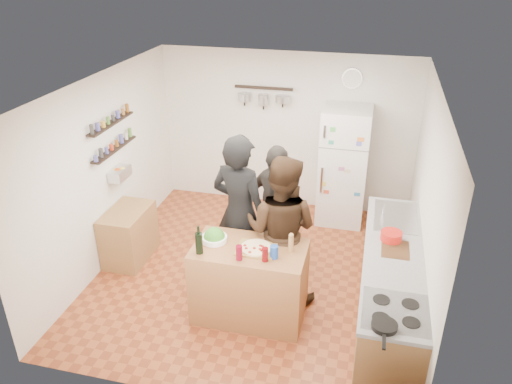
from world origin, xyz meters
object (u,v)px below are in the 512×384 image
(pepper_mill, at_px, (291,244))
(person_back, at_px, (276,207))
(side_table, at_px, (129,235))
(fridge, at_px, (343,166))
(person_left, at_px, (240,214))
(salad_bowl, at_px, (214,239))
(salt_canister, at_px, (274,252))
(skillet, at_px, (384,326))
(prep_island, at_px, (250,282))
(wall_clock, at_px, (352,78))
(person_center, at_px, (281,230))
(red_bowl, at_px, (391,236))
(wine_bottle, at_px, (199,243))
(counter_run, at_px, (390,290))

(pepper_mill, relative_size, person_back, 0.11)
(pepper_mill, xyz_separation_m, side_table, (-2.34, 0.69, -0.63))
(pepper_mill, xyz_separation_m, fridge, (0.35, 2.49, -0.10))
(person_left, bearing_deg, salad_bowl, 90.12)
(salt_canister, xyz_separation_m, skillet, (1.15, -0.84, -0.04))
(pepper_mill, height_order, fridge, fridge)
(salad_bowl, distance_m, skillet, 2.13)
(salad_bowl, xyz_separation_m, person_left, (0.15, 0.51, 0.07))
(prep_island, relative_size, skillet, 5.44)
(wall_clock, bearing_deg, person_back, -113.03)
(pepper_mill, height_order, person_center, person_center)
(skillet, height_order, fridge, fridge)
(skillet, distance_m, red_bowl, 1.49)
(prep_island, distance_m, person_back, 1.20)
(prep_island, distance_m, skillet, 1.81)
(person_center, relative_size, fridge, 1.03)
(prep_island, relative_size, wall_clock, 4.17)
(skillet, bearing_deg, person_back, 123.62)
(person_left, xyz_separation_m, person_center, (0.53, -0.13, -0.08))
(wine_bottle, height_order, person_center, person_center)
(side_table, bearing_deg, salad_bowl, -25.34)
(person_back, xyz_separation_m, side_table, (-1.95, -0.39, -0.48))
(person_back, bearing_deg, salt_canister, 140.37)
(wine_bottle, relative_size, wall_clock, 0.81)
(skillet, bearing_deg, wall_clock, 99.63)
(counter_run, distance_m, skillet, 1.30)
(prep_island, height_order, side_table, prep_island)
(pepper_mill, relative_size, red_bowl, 0.75)
(salt_canister, bearing_deg, red_bowl, 28.43)
(fridge, bearing_deg, person_back, -117.68)
(person_left, xyz_separation_m, fridge, (1.07, 1.98, -0.10))
(person_center, bearing_deg, wine_bottle, 49.54)
(salt_canister, distance_m, red_bowl, 1.37)
(red_bowl, distance_m, wall_clock, 2.71)
(pepper_mill, height_order, wall_clock, wall_clock)
(person_center, height_order, person_back, person_center)
(skillet, xyz_separation_m, red_bowl, (0.05, 1.49, 0.03))
(pepper_mill, xyz_separation_m, red_bowl, (1.05, 0.48, -0.03))
(skillet, distance_m, wall_clock, 4.07)
(salad_bowl, relative_size, skillet, 1.25)
(salt_canister, xyz_separation_m, person_back, (-0.24, 1.25, -0.14))
(salad_bowl, height_order, pepper_mill, pepper_mill)
(fridge, bearing_deg, salt_canister, -100.74)
(prep_island, xyz_separation_m, red_bowl, (1.50, 0.53, 0.51))
(fridge, bearing_deg, skillet, -79.48)
(person_left, height_order, skillet, person_left)
(prep_island, xyz_separation_m, wall_clock, (0.80, 2.87, 1.69))
(salad_bowl, height_order, fridge, fridge)
(red_bowl, bearing_deg, person_left, 179.02)
(salt_canister, bearing_deg, salad_bowl, 166.72)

